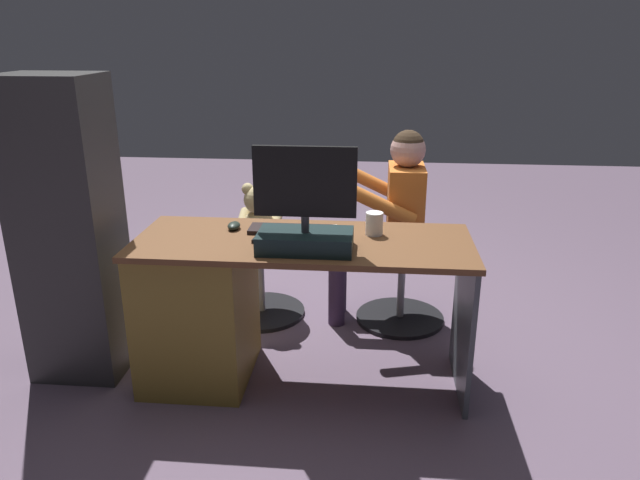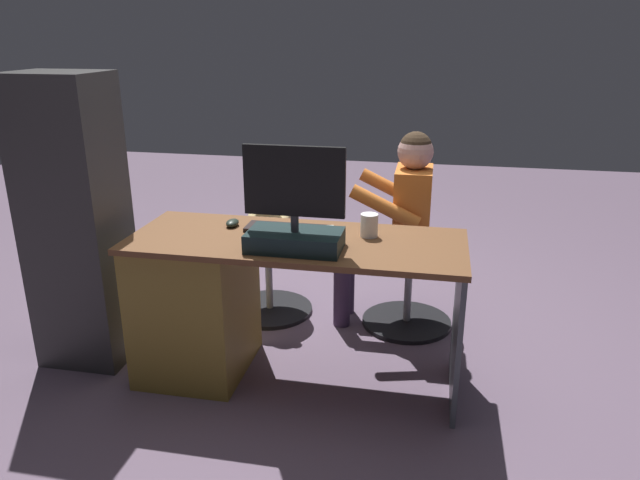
{
  "view_description": "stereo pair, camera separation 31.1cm",
  "coord_description": "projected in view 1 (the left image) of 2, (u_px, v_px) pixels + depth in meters",
  "views": [
    {
      "loc": [
        -0.32,
        2.93,
        1.67
      ],
      "look_at": [
        -0.05,
        0.01,
        0.64
      ],
      "focal_mm": 33.45,
      "sensor_mm": 36.0,
      "label": 1
    },
    {
      "loc": [
        -0.63,
        2.89,
        1.67
      ],
      "look_at": [
        -0.05,
        0.01,
        0.64
      ],
      "focal_mm": 33.45,
      "sensor_mm": 36.0,
      "label": 2
    }
  ],
  "objects": [
    {
      "name": "notebook_binder",
      "position": [
        319.0,
        238.0,
        2.77
      ],
      "size": [
        0.29,
        0.34,
        0.02
      ],
      "primitive_type": "cube",
      "rotation": [
        0.0,
        0.0,
        0.24
      ],
      "color": "beige",
      "rests_on": "desk"
    },
    {
      "name": "desk",
      "position": [
        219.0,
        303.0,
        2.93
      ],
      "size": [
        1.58,
        0.62,
        0.75
      ],
      "color": "brown",
      "rests_on": "ground_plane"
    },
    {
      "name": "cup",
      "position": [
        374.0,
        224.0,
        2.83
      ],
      "size": [
        0.08,
        0.08,
        0.11
      ],
      "primitive_type": "cylinder",
      "color": "white",
      "rests_on": "desk"
    },
    {
      "name": "keyboard",
      "position": [
        292.0,
        230.0,
        2.89
      ],
      "size": [
        0.42,
        0.14,
        0.02
      ],
      "primitive_type": "cube",
      "color": "black",
      "rests_on": "desk"
    },
    {
      "name": "computer_mouse",
      "position": [
        234.0,
        226.0,
        2.92
      ],
      "size": [
        0.06,
        0.1,
        0.04
      ],
      "primitive_type": "ellipsoid",
      "color": "#212C24",
      "rests_on": "desk"
    },
    {
      "name": "teddy_bear",
      "position": [
        259.0,
        217.0,
        3.52
      ],
      "size": [
        0.26,
        0.26,
        0.38
      ],
      "color": "tan",
      "rests_on": "office_chair_teddy"
    },
    {
      "name": "monitor",
      "position": [
        305.0,
        223.0,
        2.61
      ],
      "size": [
        0.45,
        0.23,
        0.47
      ],
      "color": "black",
      "rests_on": "desk"
    },
    {
      "name": "person",
      "position": [
        390.0,
        212.0,
        3.42
      ],
      "size": [
        0.53,
        0.47,
        1.16
      ],
      "color": "orange",
      "rests_on": "ground_plane"
    },
    {
      "name": "office_chair_teddy",
      "position": [
        261.0,
        275.0,
        3.63
      ],
      "size": [
        0.53,
        0.53,
        0.46
      ],
      "color": "black",
      "rests_on": "ground_plane"
    },
    {
      "name": "ground_plane",
      "position": [
        311.0,
        346.0,
        3.34
      ],
      "size": [
        10.0,
        10.0,
        0.0
      ],
      "primitive_type": "plane",
      "color": "#614F62"
    },
    {
      "name": "equipment_rack",
      "position": [
        69.0,
        232.0,
        2.88
      ],
      "size": [
        0.44,
        0.36,
        1.49
      ],
      "primitive_type": "cube",
      "color": "#2F2F2E",
      "rests_on": "ground_plane"
    },
    {
      "name": "tv_remote",
      "position": [
        261.0,
        237.0,
        2.79
      ],
      "size": [
        0.06,
        0.15,
        0.02
      ],
      "primitive_type": "cube",
      "rotation": [
        0.0,
        0.0,
        -0.13
      ],
      "color": "black",
      "rests_on": "desk"
    },
    {
      "name": "visitor_chair",
      "position": [
        402.0,
        279.0,
        3.55
      ],
      "size": [
        0.53,
        0.53,
        0.46
      ],
      "color": "black",
      "rests_on": "ground_plane"
    }
  ]
}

